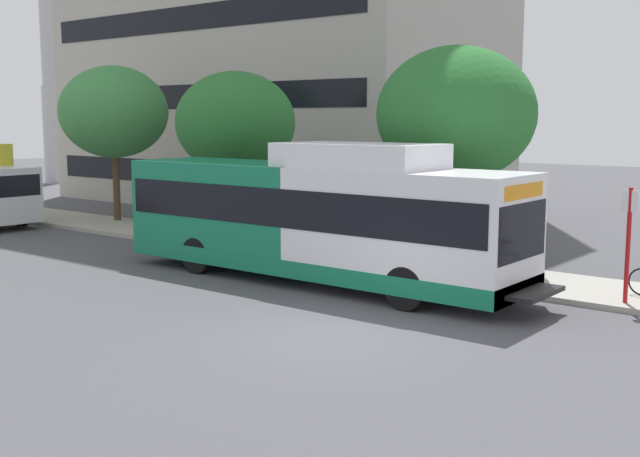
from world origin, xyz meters
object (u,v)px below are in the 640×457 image
(street_tree_mid_block, at_px, (235,123))
(transit_bus, at_px, (315,217))
(bus_stop_sign_pole, at_px, (628,236))
(street_tree_far_block, at_px, (114,112))
(street_tree_near_stop, at_px, (456,114))

(street_tree_mid_block, bearing_deg, transit_bus, -119.70)
(bus_stop_sign_pole, height_order, street_tree_far_block, street_tree_far_block)
(bus_stop_sign_pole, height_order, street_tree_near_stop, street_tree_near_stop)
(bus_stop_sign_pole, distance_m, street_tree_far_block, 21.18)
(street_tree_mid_block, bearing_deg, street_tree_far_block, 88.39)
(transit_bus, bearing_deg, street_tree_mid_block, 60.30)
(transit_bus, xyz_separation_m, street_tree_near_stop, (3.84, -1.92, 2.66))
(transit_bus, distance_m, street_tree_near_stop, 5.05)
(transit_bus, distance_m, street_tree_mid_block, 7.94)
(street_tree_near_stop, height_order, street_tree_far_block, street_tree_far_block)
(bus_stop_sign_pole, height_order, street_tree_mid_block, street_tree_mid_block)
(bus_stop_sign_pole, distance_m, street_tree_near_stop, 6.28)
(transit_bus, height_order, street_tree_near_stop, street_tree_near_stop)
(street_tree_mid_block, xyz_separation_m, street_tree_far_block, (0.20, 7.02, 0.40))
(bus_stop_sign_pole, relative_size, street_tree_near_stop, 0.43)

